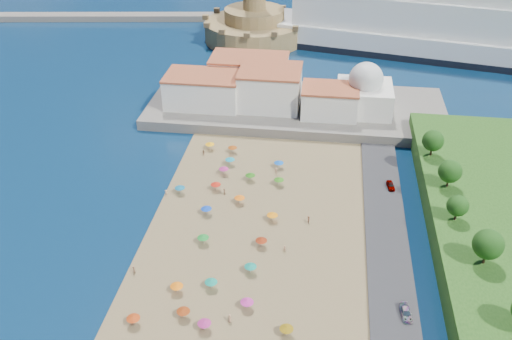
# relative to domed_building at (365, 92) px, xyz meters

# --- Properties ---
(ground) EXTENTS (700.00, 700.00, 0.00)m
(ground) POSITION_rel_domed_building_xyz_m (-30.00, -71.00, -8.97)
(ground) COLOR #071938
(ground) RESTS_ON ground
(terrace) EXTENTS (90.00, 36.00, 3.00)m
(terrace) POSITION_rel_domed_building_xyz_m (-20.00, 2.00, -7.47)
(terrace) COLOR #59544C
(terrace) RESTS_ON ground
(jetty) EXTENTS (18.00, 70.00, 2.40)m
(jetty) POSITION_rel_domed_building_xyz_m (-42.00, 37.00, -7.77)
(jetty) COLOR #59544C
(jetty) RESTS_ON ground
(breakwater) EXTENTS (199.03, 34.77, 2.60)m
(breakwater) POSITION_rel_domed_building_xyz_m (-140.00, 82.00, -7.67)
(breakwater) COLOR #59544C
(breakwater) RESTS_ON ground
(waterfront_buildings) EXTENTS (57.00, 29.00, 11.00)m
(waterfront_buildings) POSITION_rel_domed_building_xyz_m (-33.05, 2.64, -1.10)
(waterfront_buildings) COLOR silver
(waterfront_buildings) RESTS_ON terrace
(domed_building) EXTENTS (16.00, 16.00, 15.00)m
(domed_building) POSITION_rel_domed_building_xyz_m (0.00, 0.00, 0.00)
(domed_building) COLOR silver
(domed_building) RESTS_ON terrace
(fortress) EXTENTS (40.00, 40.00, 32.40)m
(fortress) POSITION_rel_domed_building_xyz_m (-42.00, 67.00, -2.29)
(fortress) COLOR #98794C
(fortress) RESTS_ON ground
(cruise_ship) EXTENTS (156.56, 53.74, 33.90)m
(cruise_ship) POSITION_rel_domed_building_xyz_m (35.84, 57.88, 1.07)
(cruise_ship) COLOR black
(cruise_ship) RESTS_ON ground
(beach_parasols) EXTENTS (31.86, 115.02, 2.20)m
(beach_parasols) POSITION_rel_domed_building_xyz_m (-29.61, -81.08, -6.83)
(beach_parasols) COLOR gray
(beach_parasols) RESTS_ON beach
(beachgoers) EXTENTS (35.26, 96.26, 1.89)m
(beachgoers) POSITION_rel_domed_building_xyz_m (-32.16, -74.15, -7.84)
(beachgoers) COLOR tan
(beachgoers) RESTS_ON beach
(parked_cars) EXTENTS (2.44, 75.95, 1.37)m
(parked_cars) POSITION_rel_domed_building_xyz_m (6.00, -76.01, -7.60)
(parked_cars) COLOR gray
(parked_cars) RESTS_ON promenade
(hillside_trees) EXTENTS (13.63, 105.79, 7.36)m
(hillside_trees) POSITION_rel_domed_building_xyz_m (19.03, -79.06, 1.10)
(hillside_trees) COLOR #382314
(hillside_trees) RESTS_ON hillside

